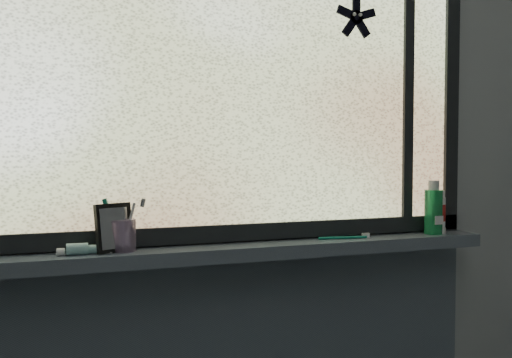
{
  "coord_description": "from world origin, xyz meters",
  "views": [
    {
      "loc": [
        -0.53,
        -0.34,
        1.29
      ],
      "look_at": [
        -0.02,
        1.05,
        1.22
      ],
      "focal_mm": 40.0,
      "sensor_mm": 36.0,
      "label": 1
    }
  ],
  "objects_px": {
    "vanity_mirror": "(114,228)",
    "toothbrush_cup": "(124,235)",
    "mouthwash_bottle": "(433,207)",
    "cream_tube": "(439,211)"
  },
  "relations": [
    {
      "from": "vanity_mirror",
      "to": "toothbrush_cup",
      "type": "bearing_deg",
      "value": -17.86
    },
    {
      "from": "vanity_mirror",
      "to": "toothbrush_cup",
      "type": "relative_size",
      "value": 1.52
    },
    {
      "from": "vanity_mirror",
      "to": "mouthwash_bottle",
      "type": "height_order",
      "value": "mouthwash_bottle"
    },
    {
      "from": "vanity_mirror",
      "to": "mouthwash_bottle",
      "type": "relative_size",
      "value": 0.9
    },
    {
      "from": "toothbrush_cup",
      "to": "vanity_mirror",
      "type": "bearing_deg",
      "value": -173.19
    },
    {
      "from": "toothbrush_cup",
      "to": "cream_tube",
      "type": "distance_m",
      "value": 1.03
    },
    {
      "from": "mouthwash_bottle",
      "to": "cream_tube",
      "type": "relative_size",
      "value": 1.44
    },
    {
      "from": "vanity_mirror",
      "to": "cream_tube",
      "type": "bearing_deg",
      "value": -24.94
    },
    {
      "from": "toothbrush_cup",
      "to": "cream_tube",
      "type": "height_order",
      "value": "cream_tube"
    },
    {
      "from": "mouthwash_bottle",
      "to": "cream_tube",
      "type": "distance_m",
      "value": 0.03
    }
  ]
}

